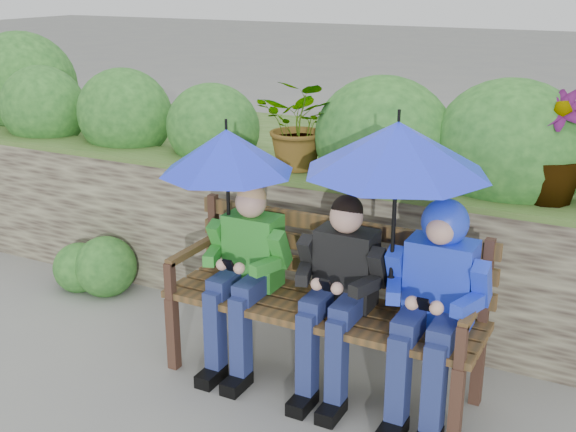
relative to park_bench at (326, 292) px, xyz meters
The scene contains 8 objects.
ground 0.65m from the park_bench, behind, with size 60.00×60.00×0.00m, color gray.
garden_backdrop 1.65m from the park_bench, 102.74° to the left, with size 8.01×2.85×1.87m.
park_bench is the anchor object (origin of this frame).
boy_left 0.51m from the park_bench, 169.60° to the right, with size 0.50×0.58×1.17m.
boy_middle 0.18m from the park_bench, 37.49° to the right, with size 0.51×0.58×1.18m.
boy_right 0.69m from the park_bench, ahead, with size 0.54×0.65×1.23m.
umbrella_left 1.01m from the park_bench, behind, with size 0.81×0.81×0.81m.
umbrella_right 1.03m from the park_bench, 12.51° to the right, with size 0.98×0.98×0.94m.
Camera 1 is at (1.89, -3.54, 2.33)m, focal length 45.00 mm.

